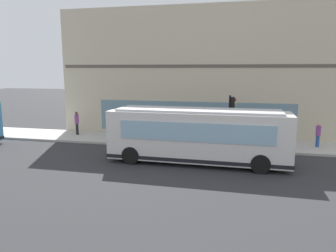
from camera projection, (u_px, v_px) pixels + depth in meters
ground at (177, 160)px, 18.76m from camera, size 120.00×120.00×0.00m
sidewalk_curb at (189, 142)px, 23.02m from camera, size 3.69×40.00×0.15m
building_corner at (200, 72)px, 27.99m from camera, size 8.53×21.62×9.96m
city_bus_nearside at (198, 136)px, 17.91m from camera, size 2.73×10.08×3.07m
traffic_light_near_corner at (232, 111)px, 20.74m from camera, size 0.32×0.49×3.43m
fire_hydrant at (282, 143)px, 20.84m from camera, size 0.35×0.35×0.74m
pedestrian_near_building_entrance at (77, 121)px, 25.02m from camera, size 0.32×0.32×1.83m
pedestrian_walking_along_curb at (247, 131)px, 21.56m from camera, size 0.32×0.32×1.65m
pedestrian_by_light_pole at (155, 125)px, 23.45m from camera, size 0.32×0.32×1.76m
pedestrian_near_hydrant at (318, 133)px, 21.04m from camera, size 0.32×0.32×1.63m
newspaper_vending_box at (239, 135)px, 22.74m from camera, size 0.44×0.43×0.90m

